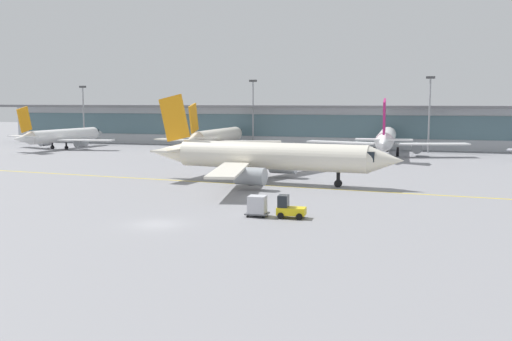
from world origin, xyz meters
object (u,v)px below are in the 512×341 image
object	(u,v)px
cargo_dolly_lead	(257,205)
apron_light_mast_1	(253,111)
gate_airplane_1	(217,137)
taxiing_regional_jet	(269,157)
gate_airplane_2	(386,138)
apron_light_mast_0	(83,112)
apron_light_mast_2	(429,111)
gate_airplane_0	(63,136)
baggage_tug	(289,208)

from	to	relation	value
cargo_dolly_lead	apron_light_mast_1	size ratio (longest dim) A/B	0.14
cargo_dolly_lead	gate_airplane_1	bearing A→B (deg)	110.38
taxiing_regional_jet	cargo_dolly_lead	size ratio (longest dim) A/B	15.94
gate_airplane_2	apron_light_mast_0	world-z (taller)	apron_light_mast_0
apron_light_mast_2	taxiing_regional_jet	bearing A→B (deg)	-109.61
gate_airplane_1	apron_light_mast_0	distance (m)	40.79
gate_airplane_0	apron_light_mast_2	size ratio (longest dim) A/B	1.85
apron_light_mast_2	gate_airplane_2	bearing A→B (deg)	-131.55
cargo_dolly_lead	apron_light_mast_0	xyz separation A→B (m)	(-68.13, 75.53, 6.78)
baggage_tug	gate_airplane_0	bearing A→B (deg)	134.17
gate_airplane_2	apron_light_mast_2	size ratio (longest dim) A/B	2.15
taxiing_regional_jet	apron_light_mast_0	distance (m)	83.12
apron_light_mast_2	baggage_tug	bearing A→B (deg)	-98.31
gate_airplane_0	apron_light_mast_0	world-z (taller)	apron_light_mast_0
apron_light_mast_1	apron_light_mast_2	size ratio (longest dim) A/B	0.99
gate_airplane_2	apron_light_mast_0	distance (m)	74.96
gate_airplane_0	taxiing_regional_jet	size ratio (longest dim) A/B	0.82
gate_airplane_1	baggage_tug	bearing A→B (deg)	-153.15
taxiing_regional_jet	cargo_dolly_lead	xyz separation A→B (m)	(5.09, -21.52, -2.42)
gate_airplane_0	baggage_tug	world-z (taller)	gate_airplane_0
taxiing_regional_jet	apron_light_mast_1	world-z (taller)	apron_light_mast_1
apron_light_mast_0	gate_airplane_0	bearing A→B (deg)	-74.37
baggage_tug	cargo_dolly_lead	world-z (taller)	baggage_tug
apron_light_mast_1	apron_light_mast_2	world-z (taller)	apron_light_mast_2
gate_airplane_1	cargo_dolly_lead	xyz separation A→B (m)	(28.94, -65.26, -2.01)
gate_airplane_0	taxiing_regional_jet	bearing A→B (deg)	-118.68
baggage_tug	apron_light_mast_2	bearing A→B (deg)	78.15
taxiing_regional_jet	apron_light_mast_1	size ratio (longest dim) A/B	2.27
taxiing_regional_jet	apron_light_mast_2	world-z (taller)	apron_light_mast_2
taxiing_regional_jet	apron_light_mast_0	size ratio (longest dim) A/B	2.45
gate_airplane_1	gate_airplane_2	world-z (taller)	gate_airplane_2
gate_airplane_2	baggage_tug	distance (m)	65.89
apron_light_mast_1	apron_light_mast_2	bearing A→B (deg)	-5.37
baggage_tug	cargo_dolly_lead	size ratio (longest dim) A/B	1.22
cargo_dolly_lead	apron_light_mast_1	distance (m)	82.67
cargo_dolly_lead	taxiing_regional_jet	bearing A→B (deg)	99.77
gate_airplane_1	taxiing_regional_jet	xyz separation A→B (m)	(23.85, -43.74, 0.41)
cargo_dolly_lead	gate_airplane_2	bearing A→B (deg)	81.19
gate_airplane_2	baggage_tug	world-z (taller)	gate_airplane_2
gate_airplane_2	taxiing_regional_jet	bearing A→B (deg)	162.96
apron_light_mast_0	apron_light_mast_1	size ratio (longest dim) A/B	0.93
cargo_dolly_lead	apron_light_mast_0	distance (m)	101.94
gate_airplane_0	cargo_dolly_lead	size ratio (longest dim) A/B	13.12
gate_airplane_0	baggage_tug	distance (m)	90.73
gate_airplane_2	apron_light_mast_0	size ratio (longest dim) A/B	2.34
baggage_tug	taxiing_regional_jet	bearing A→B (deg)	107.19
gate_airplane_2	cargo_dolly_lead	world-z (taller)	gate_airplane_2
gate_airplane_0	taxiing_regional_jet	world-z (taller)	taxiing_regional_jet
taxiing_regional_jet	apron_light_mast_1	distance (m)	60.52
gate_airplane_2	apron_light_mast_2	world-z (taller)	apron_light_mast_2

